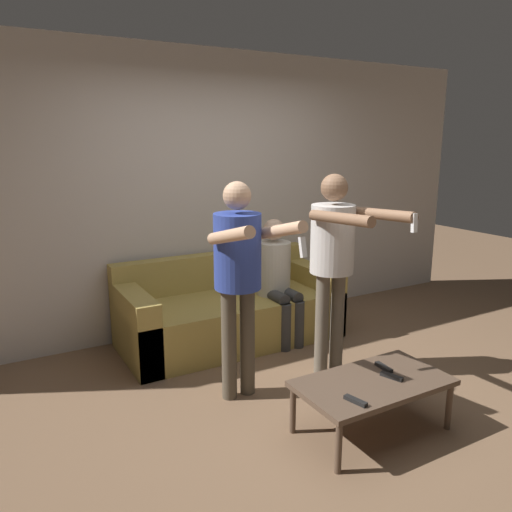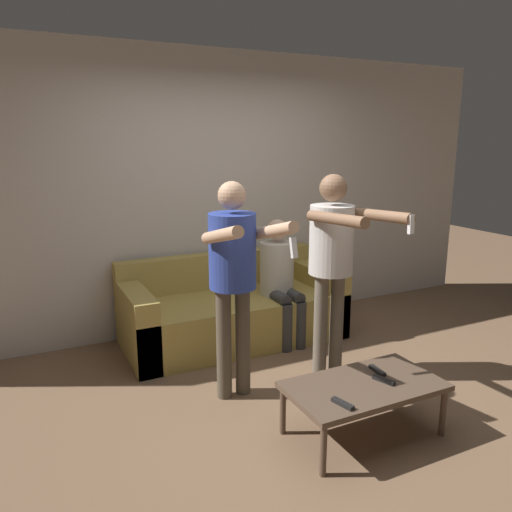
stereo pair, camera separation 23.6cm
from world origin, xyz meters
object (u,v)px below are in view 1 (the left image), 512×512
person_seated (277,275)px  remote_mid (392,376)px  person_standing_right (334,250)px  couch (229,312)px  coffee_table (373,385)px  person_standing_left (239,266)px  remote_near (356,401)px  remote_far (384,367)px

person_seated → remote_mid: bearing=-95.3°
person_standing_right → couch: bearing=112.4°
coffee_table → person_standing_left: bearing=123.0°
person_standing_left → coffee_table: size_ratio=1.60×
person_standing_left → person_seated: (0.81, 0.80, -0.36)m
person_standing_right → coffee_table: 1.12m
person_standing_left → remote_near: 1.19m
person_standing_right → person_seated: bearing=91.4°
person_seated → couch: bearing=152.7°
remote_near → remote_mid: same height
couch → person_seated: size_ratio=1.76×
remote_near → remote_mid: bearing=17.1°
couch → remote_mid: bearing=-82.5°
couch → person_seated: (0.40, -0.21, 0.36)m
person_standing_left → person_standing_right: 0.83m
coffee_table → remote_far: 0.20m
person_standing_left → remote_near: (0.25, -0.98, -0.63)m
person_standing_left → remote_near: bearing=-75.6°
person_standing_right → remote_near: (-0.58, -0.98, -0.65)m
person_seated → coffee_table: person_seated is taller
remote_near → person_standing_right: bearing=59.3°
person_standing_right → remote_near: person_standing_right is taller
remote_far → couch: bearing=99.6°
remote_near → couch: bearing=85.3°
remote_far → person_standing_right: bearing=80.5°
person_seated → remote_mid: person_seated is taller
coffee_table → remote_mid: remote_mid is taller
coffee_table → remote_far: (0.18, 0.09, 0.05)m
remote_mid → person_standing_left: bearing=127.6°
coffee_table → person_standing_right: bearing=69.9°
coffee_table → remote_far: size_ratio=6.51×
person_standing_left → remote_mid: (0.66, -0.86, -0.63)m
coffee_table → remote_mid: 0.14m
person_standing_left → remote_mid: size_ratio=10.35×
person_standing_right → remote_far: person_standing_right is taller
couch → coffee_table: (0.12, -1.83, 0.05)m
remote_mid → couch: bearing=97.5°
remote_mid → remote_far: same height
person_standing_right → remote_mid: person_standing_right is taller
coffee_table → remote_near: 0.33m
person_standing_right → remote_mid: 1.09m
person_standing_right → person_seated: size_ratio=1.40×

